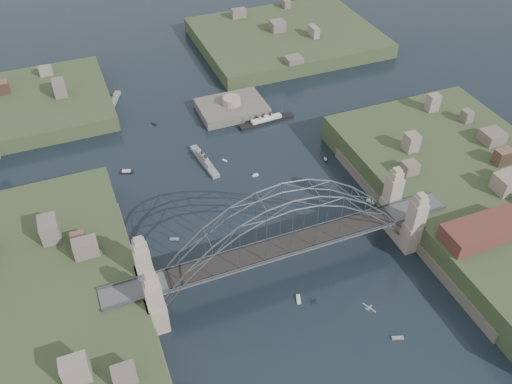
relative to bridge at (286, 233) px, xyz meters
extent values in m
plane|color=black|center=(0.00, 0.00, -12.32)|extent=(500.00, 500.00, 0.00)
cube|color=#4D4D50|center=(0.00, 0.00, -4.32)|extent=(84.00, 6.00, 0.70)
cube|color=#4D5258|center=(0.00, -3.00, -3.77)|extent=(84.00, 0.25, 0.50)
cube|color=#4D5258|center=(0.00, 3.00, -3.77)|extent=(84.00, 0.25, 0.50)
cube|color=black|center=(0.00, 0.00, -3.77)|extent=(55.20, 5.20, 0.35)
cube|color=gray|center=(-31.50, -5.00, -3.47)|extent=(3.40, 3.40, 17.70)
cube|color=gray|center=(-31.50, 5.00, -3.47)|extent=(3.40, 3.40, 17.70)
cube|color=gray|center=(31.50, -5.00, -3.47)|extent=(3.40, 3.40, 17.70)
cube|color=gray|center=(31.50, 5.00, -3.47)|extent=(3.40, 3.40, 17.70)
cube|color=gray|center=(-31.50, 0.00, -8.32)|extent=(4.08, 13.80, 8.00)
cube|color=gray|center=(31.50, 0.00, -8.32)|extent=(4.08, 13.80, 8.00)
cube|color=#324123|center=(-58.00, 0.00, -10.32)|extent=(50.00, 90.00, 12.00)
cube|color=#554F44|center=(-35.50, 0.00, -11.32)|extent=(6.00, 70.00, 4.00)
cube|color=#324123|center=(58.00, 0.00, -10.32)|extent=(50.00, 90.00, 12.00)
cube|color=#554F44|center=(35.50, 0.00, -11.32)|extent=(6.00, 70.00, 4.00)
cube|color=#324123|center=(-55.00, 95.00, -11.82)|extent=(60.00, 45.00, 9.00)
cube|color=#324123|center=(50.00, 110.00, -11.57)|extent=(70.00, 55.00, 9.50)
cube|color=#554F44|center=(12.00, 70.00, -12.82)|extent=(22.00, 16.00, 7.00)
cylinder|color=gray|center=(12.00, 70.00, -8.12)|extent=(6.00, 6.00, 2.40)
cube|color=#592D26|center=(44.00, -14.00, -2.32)|extent=(20.00, 8.00, 4.00)
cube|color=#4D4D50|center=(39.00, -28.00, -11.62)|extent=(4.00, 22.00, 1.40)
cube|color=gray|center=(-5.08, 46.61, -11.95)|extent=(4.22, 16.83, 1.48)
cube|color=gray|center=(-5.08, 46.61, -10.84)|extent=(2.76, 9.31, 1.11)
cube|color=gray|center=(-5.08, 46.61, -10.01)|extent=(1.72, 4.29, 0.74)
cylinder|color=black|center=(-4.94, 45.45, -9.36)|extent=(0.80, 0.80, 1.48)
cylinder|color=black|center=(-5.22, 47.77, -9.36)|extent=(0.80, 0.80, 1.48)
cylinder|color=#4D5258|center=(-4.48, 41.64, -9.54)|extent=(0.15, 0.15, 3.71)
cylinder|color=#4D5258|center=(-5.69, 51.58, -9.54)|extent=(0.15, 0.15, 3.71)
cube|color=gray|center=(-24.46, 89.30, -11.95)|extent=(8.03, 14.33, 1.48)
cube|color=gray|center=(-24.46, 89.30, -10.84)|extent=(4.79, 8.05, 1.11)
cube|color=gray|center=(-24.46, 89.30, -10.01)|extent=(2.56, 3.84, 0.74)
cylinder|color=black|center=(-24.89, 88.36, -9.36)|extent=(0.73, 0.73, 1.48)
cylinder|color=black|center=(-24.03, 90.25, -9.36)|extent=(0.73, 0.73, 1.48)
cylinder|color=#4D5258|center=(-26.31, 85.26, -9.54)|extent=(0.15, 0.15, 3.71)
cylinder|color=#4D5258|center=(-22.61, 93.35, -9.54)|extent=(0.15, 0.15, 3.71)
cube|color=black|center=(20.21, 59.61, -11.98)|extent=(19.08, 3.89, 1.38)
cube|color=silver|center=(20.21, 59.61, -10.95)|extent=(10.53, 2.65, 1.03)
cube|color=silver|center=(20.21, 59.61, -10.17)|extent=(4.82, 1.74, 0.69)
cylinder|color=black|center=(18.89, 59.52, -9.57)|extent=(0.93, 0.93, 1.38)
cylinder|color=black|center=(21.53, 59.70, -9.57)|extent=(0.93, 0.93, 1.38)
cylinder|color=#4D5258|center=(14.54, 59.22, -9.74)|extent=(0.14, 0.14, 3.44)
cylinder|color=#4D5258|center=(25.88, 60.01, -9.74)|extent=(0.14, 0.14, 3.44)
cube|color=#A7A9AE|center=(9.09, -21.94, -4.43)|extent=(1.57, 0.91, 0.28)
cube|color=#A7A9AE|center=(9.09, -21.94, -4.38)|extent=(1.54, 3.01, 0.06)
cube|color=#A7A9AE|center=(8.36, -22.27, -4.28)|extent=(0.55, 0.97, 0.35)
cube|color=silver|center=(-21.72, 19.25, -12.17)|extent=(2.36, 1.62, 0.45)
cube|color=silver|center=(6.67, 35.32, -12.17)|extent=(1.92, 0.69, 0.45)
cube|color=silver|center=(6.67, 35.32, -11.77)|extent=(1.16, 0.57, 0.40)
cylinder|color=black|center=(6.67, 35.32, -11.32)|extent=(0.16, 0.16, 0.70)
cube|color=silver|center=(-0.57, -9.37, -12.17)|extent=(1.60, 2.69, 0.45)
cube|color=silver|center=(28.82, 34.36, -12.17)|extent=(1.12, 2.23, 0.45)
cube|color=silver|center=(28.82, 34.36, -11.77)|extent=(0.84, 1.37, 0.40)
cylinder|color=black|center=(28.82, 34.36, -11.32)|extent=(0.16, 0.16, 0.70)
cube|color=silver|center=(-27.54, 50.66, -12.17)|extent=(4.10, 2.52, 0.45)
cube|color=silver|center=(-27.54, 50.66, -11.77)|extent=(2.56, 1.81, 0.40)
cylinder|color=black|center=(-27.54, 50.66, -11.32)|extent=(0.16, 0.16, 0.70)
cube|color=silver|center=(0.75, 45.27, -12.17)|extent=(1.28, 1.55, 0.45)
cube|color=silver|center=(14.61, -26.33, -12.17)|extent=(2.62, 1.61, 0.45)
cube|color=silver|center=(-14.15, 72.12, -12.17)|extent=(1.64, 2.16, 0.45)
cube|color=silver|center=(31.74, 13.20, -12.17)|extent=(1.94, 2.57, 0.45)
cube|color=silver|center=(31.74, 13.20, -11.77)|extent=(1.34, 1.64, 0.40)
cylinder|color=black|center=(31.74, 13.20, -11.32)|extent=(0.16, 0.16, 0.70)
camera|label=1|loc=(-37.21, -75.37, 85.29)|focal=37.46mm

